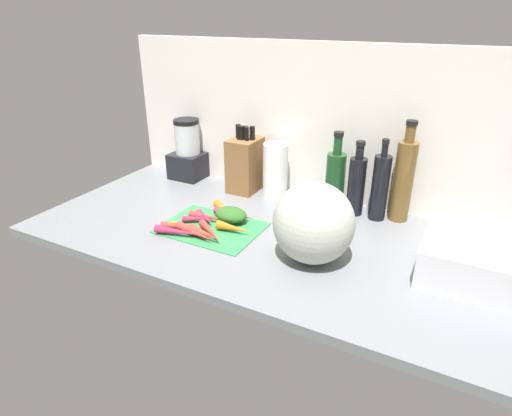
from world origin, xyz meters
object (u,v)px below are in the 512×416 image
(carrot_6, at_px, (180,226))
(paper_towel_roll, at_px, (275,171))
(carrot_7, at_px, (204,234))
(carrot_11, at_px, (234,228))
(carrot_1, at_px, (200,219))
(bottle_0, at_px, (335,179))
(blender_appliance, at_px, (188,153))
(bottle_1, at_px, (356,184))
(carrot_9, at_px, (234,214))
(carrot_10, at_px, (179,232))
(carrot_2, at_px, (208,217))
(carrot_8, at_px, (194,232))
(carrot_0, at_px, (205,218))
(cutting_board, at_px, (211,227))
(knife_block, at_px, (245,164))
(bottle_2, at_px, (380,187))
(winter_squash, at_px, (313,223))
(dish_rack, at_px, (476,264))
(carrot_3, at_px, (226,212))
(carrot_5, at_px, (190,228))
(carrot_4, at_px, (211,232))
(bottle_3, at_px, (403,179))

(carrot_6, relative_size, paper_towel_roll, 0.61)
(carrot_7, xyz_separation_m, carrot_11, (0.07, 0.08, -0.00))
(carrot_1, bearing_deg, bottle_0, 43.77)
(blender_appliance, distance_m, bottle_1, 0.78)
(carrot_9, height_order, carrot_10, carrot_9)
(carrot_6, distance_m, paper_towel_roll, 0.47)
(carrot_2, bearing_deg, carrot_8, -77.15)
(carrot_1, relative_size, paper_towel_roll, 0.56)
(bottle_1, bearing_deg, carrot_0, -143.29)
(paper_towel_roll, bearing_deg, cutting_board, -101.56)
(knife_block, bearing_deg, cutting_board, -79.61)
(knife_block, distance_m, paper_towel_roll, 0.14)
(carrot_11, relative_size, bottle_2, 0.42)
(carrot_10, relative_size, winter_squash, 0.69)
(carrot_8, distance_m, carrot_11, 0.13)
(carrot_6, xyz_separation_m, carrot_8, (0.07, -0.02, 0.00))
(bottle_2, bearing_deg, carrot_6, -143.79)
(carrot_6, distance_m, dish_rack, 0.93)
(paper_towel_roll, relative_size, bottle_2, 0.74)
(carrot_2, height_order, carrot_7, carrot_7)
(carrot_7, distance_m, bottle_2, 0.65)
(carrot_0, xyz_separation_m, paper_towel_roll, (0.11, 0.34, 0.09))
(cutting_board, distance_m, blender_appliance, 0.54)
(carrot_3, relative_size, paper_towel_roll, 0.79)
(bottle_0, bearing_deg, carrot_7, -122.82)
(carrot_11, xyz_separation_m, blender_appliance, (-0.46, 0.38, 0.09))
(carrot_5, bearing_deg, carrot_0, 88.17)
(carrot_10, bearing_deg, bottle_0, 51.59)
(carrot_1, relative_size, carrot_2, 0.87)
(carrot_10, xyz_separation_m, blender_appliance, (-0.31, 0.49, 0.09))
(carrot_4, relative_size, bottle_1, 0.55)
(carrot_1, bearing_deg, cutting_board, -11.27)
(carrot_6, bearing_deg, cutting_board, 40.25)
(knife_block, bearing_deg, carrot_0, -85.56)
(blender_appliance, bearing_deg, winter_squash, -28.60)
(carrot_5, height_order, carrot_8, carrot_8)
(bottle_3, bearing_deg, carrot_2, -149.61)
(carrot_0, relative_size, carrot_1, 0.81)
(carrot_10, relative_size, bottle_3, 0.47)
(carrot_2, xyz_separation_m, carrot_5, (-0.01, -0.10, -0.00))
(paper_towel_roll, xyz_separation_m, dish_rack, (0.76, -0.29, -0.05))
(bottle_3, bearing_deg, carrot_9, -151.14)
(bottle_2, bearing_deg, bottle_1, 178.09)
(winter_squash, xyz_separation_m, bottle_1, (0.02, 0.38, -0.01))
(carrot_3, bearing_deg, carrot_2, -120.89)
(carrot_9, relative_size, dish_rack, 0.55)
(blender_appliance, bearing_deg, carrot_6, -57.52)
(carrot_9, xyz_separation_m, bottle_0, (0.28, 0.28, 0.10))
(cutting_board, height_order, blender_appliance, blender_appliance)
(cutting_board, distance_m, paper_towel_roll, 0.39)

